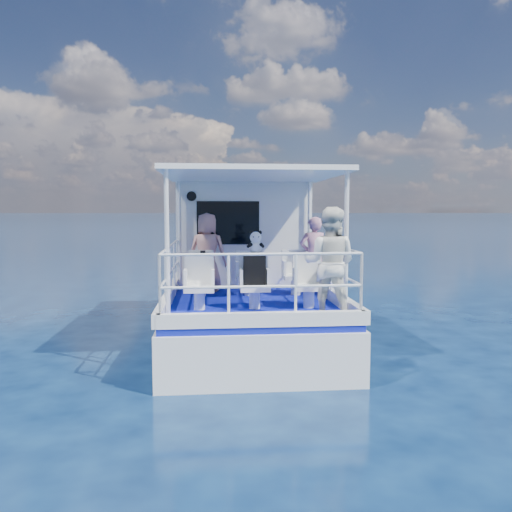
% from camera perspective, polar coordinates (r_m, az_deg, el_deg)
% --- Properties ---
extents(ground, '(2000.00, 2000.00, 0.00)m').
position_cam_1_polar(ground, '(9.49, -0.74, -10.08)').
color(ground, '#07193A').
rests_on(ground, ground).
extents(hull, '(3.00, 7.00, 1.60)m').
position_cam_1_polar(hull, '(10.45, -1.15, -8.65)').
color(hull, white).
rests_on(hull, ground).
extents(deck, '(2.90, 6.90, 0.10)m').
position_cam_1_polar(deck, '(10.28, -1.16, -4.05)').
color(deck, '#0A118D').
rests_on(deck, hull).
extents(cabin, '(2.85, 2.00, 2.20)m').
position_cam_1_polar(cabin, '(11.46, -1.62, 2.67)').
color(cabin, white).
rests_on(cabin, deck).
extents(canopy, '(3.00, 3.20, 0.08)m').
position_cam_1_polar(canopy, '(8.98, -0.66, 9.29)').
color(canopy, white).
rests_on(canopy, cabin).
extents(canopy_posts, '(2.77, 2.97, 2.20)m').
position_cam_1_polar(canopy_posts, '(8.92, -0.63, 1.99)').
color(canopy_posts, white).
rests_on(canopy_posts, deck).
extents(railings, '(2.84, 3.59, 1.00)m').
position_cam_1_polar(railings, '(8.65, -0.46, -2.10)').
color(railings, white).
rests_on(railings, deck).
extents(seat_port_fwd, '(0.48, 0.46, 0.38)m').
position_cam_1_polar(seat_port_fwd, '(9.44, -6.30, -3.43)').
color(seat_port_fwd, white).
rests_on(seat_port_fwd, deck).
extents(seat_center_fwd, '(0.48, 0.46, 0.38)m').
position_cam_1_polar(seat_center_fwd, '(9.46, -0.83, -3.38)').
color(seat_center_fwd, white).
rests_on(seat_center_fwd, deck).
extents(seat_stbd_fwd, '(0.48, 0.46, 0.38)m').
position_cam_1_polar(seat_stbd_fwd, '(9.57, 4.56, -3.30)').
color(seat_stbd_fwd, white).
rests_on(seat_stbd_fwd, deck).
extents(seat_port_aft, '(0.48, 0.46, 0.38)m').
position_cam_1_polar(seat_port_aft, '(8.15, -6.50, -4.78)').
color(seat_port_aft, white).
rests_on(seat_port_aft, deck).
extents(seat_center_aft, '(0.48, 0.46, 0.38)m').
position_cam_1_polar(seat_center_aft, '(8.18, -0.16, -4.71)').
color(seat_center_aft, white).
rests_on(seat_center_aft, deck).
extents(seat_stbd_aft, '(0.48, 0.46, 0.38)m').
position_cam_1_polar(seat_stbd_aft, '(8.30, 6.06, -4.59)').
color(seat_stbd_aft, white).
rests_on(seat_stbd_aft, deck).
extents(passenger_port_fwd, '(0.67, 0.56, 1.56)m').
position_cam_1_polar(passenger_port_fwd, '(9.97, -5.59, 0.44)').
color(passenger_port_fwd, tan).
rests_on(passenger_port_fwd, deck).
extents(passenger_stbd_fwd, '(0.56, 0.39, 1.48)m').
position_cam_1_polar(passenger_stbd_fwd, '(9.62, 6.58, 0.04)').
color(passenger_stbd_fwd, '#C57F9B').
rests_on(passenger_stbd_fwd, deck).
extents(passenger_stbd_aft, '(0.99, 0.90, 1.65)m').
position_cam_1_polar(passenger_stbd_aft, '(7.37, 8.41, -0.85)').
color(passenger_stbd_aft, white).
rests_on(passenger_stbd_aft, deck).
extents(backpack_port, '(0.33, 0.18, 0.43)m').
position_cam_1_polar(backpack_port, '(9.30, -6.15, -1.03)').
color(backpack_port, black).
rests_on(backpack_port, seat_port_fwd).
extents(backpack_center, '(0.35, 0.20, 0.53)m').
position_cam_1_polar(backpack_center, '(8.12, -0.17, -1.55)').
color(backpack_center, black).
rests_on(backpack_center, seat_center_aft).
extents(compact_camera, '(0.09, 0.06, 0.06)m').
position_cam_1_polar(compact_camera, '(9.28, -6.09, 0.46)').
color(compact_camera, black).
rests_on(compact_camera, backpack_port).
extents(panda, '(0.24, 0.20, 0.37)m').
position_cam_1_polar(panda, '(8.09, -0.05, 1.61)').
color(panda, white).
rests_on(panda, backpack_center).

